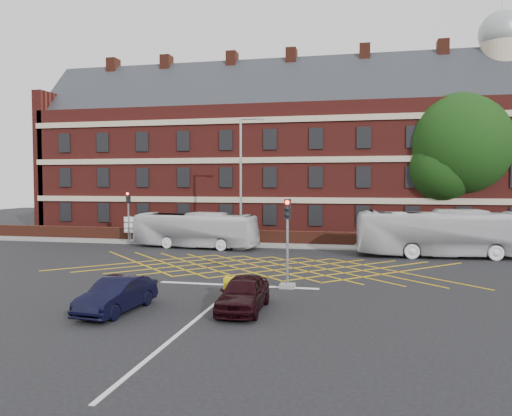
% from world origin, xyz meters
% --- Properties ---
extents(ground, '(120.00, 120.00, 0.00)m').
position_xyz_m(ground, '(0.00, 0.00, 0.00)').
color(ground, black).
rests_on(ground, ground).
extents(victorian_building, '(51.00, 12.17, 20.40)m').
position_xyz_m(victorian_building, '(0.25, 22.00, 7.84)').
color(victorian_building, '#581A16').
rests_on(victorian_building, ground).
extents(boundary_wall, '(56.00, 0.50, 1.10)m').
position_xyz_m(boundary_wall, '(0.00, 13.00, 0.55)').
color(boundary_wall, '#4B1F14').
rests_on(boundary_wall, ground).
extents(far_pavement, '(60.00, 3.00, 0.12)m').
position_xyz_m(far_pavement, '(0.00, 12.00, 0.06)').
color(far_pavement, slate).
rests_on(far_pavement, ground).
extents(box_junction_hatching, '(8.22, 8.22, 0.02)m').
position_xyz_m(box_junction_hatching, '(0.00, 2.00, 0.01)').
color(box_junction_hatching, '#CC990C').
rests_on(box_junction_hatching, ground).
extents(stop_line, '(8.00, 0.30, 0.02)m').
position_xyz_m(stop_line, '(0.00, -3.50, 0.01)').
color(stop_line, silver).
rests_on(stop_line, ground).
extents(centre_line, '(0.15, 14.00, 0.02)m').
position_xyz_m(centre_line, '(0.00, -10.00, 0.01)').
color(centre_line, silver).
rests_on(centre_line, ground).
extents(bus_left, '(10.04, 3.43, 2.74)m').
position_xyz_m(bus_left, '(-6.68, 9.48, 1.37)').
color(bus_left, silver).
rests_on(bus_left, ground).
extents(bus_right, '(11.73, 3.66, 3.22)m').
position_xyz_m(bus_right, '(11.30, 8.49, 1.61)').
color(bus_right, silver).
rests_on(bus_right, ground).
extents(car_navy, '(1.77, 4.17, 1.34)m').
position_xyz_m(car_navy, '(-3.39, -9.33, 0.67)').
color(car_navy, black).
rests_on(car_navy, ground).
extents(car_maroon, '(1.72, 4.12, 1.39)m').
position_xyz_m(car_maroon, '(1.41, -8.10, 0.70)').
color(car_maroon, black).
rests_on(car_maroon, ground).
extents(deciduous_tree, '(8.74, 8.74, 12.54)m').
position_xyz_m(deciduous_tree, '(13.78, 17.64, 7.56)').
color(deciduous_tree, black).
rests_on(deciduous_tree, ground).
extents(traffic_light_near, '(0.70, 0.70, 4.27)m').
position_xyz_m(traffic_light_near, '(2.48, -3.56, 1.76)').
color(traffic_light_near, slate).
rests_on(traffic_light_near, ground).
extents(traffic_light_far, '(0.70, 0.70, 4.27)m').
position_xyz_m(traffic_light_far, '(-12.88, 10.76, 1.76)').
color(traffic_light_far, slate).
rests_on(traffic_light_far, ground).
extents(street_lamp, '(2.25, 1.00, 9.80)m').
position_xyz_m(street_lamp, '(-2.90, 9.15, 3.45)').
color(street_lamp, slate).
rests_on(street_lamp, ground).
extents(direction_signs, '(1.10, 0.16, 2.20)m').
position_xyz_m(direction_signs, '(-13.36, 11.99, 1.38)').
color(direction_signs, gray).
rests_on(direction_signs, ground).
extents(utility_cabinet, '(0.42, 0.39, 0.87)m').
position_xyz_m(utility_cabinet, '(0.23, -5.95, 0.44)').
color(utility_cabinet, gold).
rests_on(utility_cabinet, ground).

